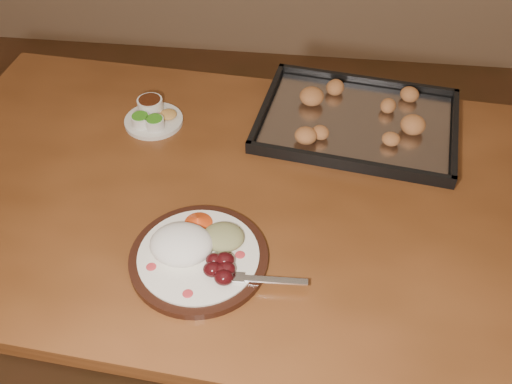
# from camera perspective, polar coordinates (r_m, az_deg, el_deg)

# --- Properties ---
(dining_table) EXTENTS (1.56, 1.01, 0.75)m
(dining_table) POSITION_cam_1_polar(r_m,az_deg,el_deg) (1.34, -1.79, -2.86)
(dining_table) COLOR brown
(dining_table) RESTS_ON ground
(dinner_plate) EXTENTS (0.35, 0.27, 0.06)m
(dinner_plate) POSITION_cam_1_polar(r_m,az_deg,el_deg) (1.13, -5.88, -5.98)
(dinner_plate) COLOR black
(dinner_plate) RESTS_ON dining_table
(condiment_saucer) EXTENTS (0.15, 0.15, 0.05)m
(condiment_saucer) POSITION_cam_1_polar(r_m,az_deg,el_deg) (1.47, -10.34, 7.48)
(condiment_saucer) COLOR silver
(condiment_saucer) RESTS_ON dining_table
(baking_tray) EXTENTS (0.53, 0.42, 0.05)m
(baking_tray) POSITION_cam_1_polar(r_m,az_deg,el_deg) (1.46, 10.11, 7.08)
(baking_tray) COLOR black
(baking_tray) RESTS_ON dining_table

